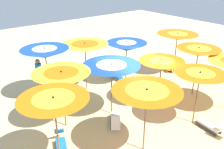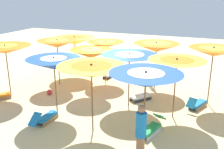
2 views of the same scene
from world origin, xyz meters
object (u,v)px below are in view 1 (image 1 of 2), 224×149
at_px(lounger_5, 61,145).
at_px(beach_umbrella_6, 111,68).
at_px(lounger_2, 167,66).
at_px(lounger_4, 114,75).
at_px(beach_ball, 165,84).
at_px(beach_umbrella_2, 85,47).
at_px(beach_umbrella_7, 61,76).
at_px(lounger_0, 115,120).
at_px(beach_umbrella_3, 45,53).
at_px(beach_umbrella_11, 54,104).
at_px(lounger_3, 59,102).
at_px(beach_umbrella_1, 126,47).
at_px(beach_umbrella_5, 161,65).
at_px(beachgoer_0, 39,75).
at_px(beach_umbrella_10, 147,96).
at_px(lounger_1, 211,126).
at_px(beach_umbrella_4, 198,52).
at_px(beach_umbrella_0, 177,37).
at_px(beach_umbrella_9, 200,77).

bearing_deg(lounger_5, beach_umbrella_6, 126.60).
bearing_deg(lounger_2, lounger_4, -72.76).
distance_m(lounger_2, beach_ball, 2.29).
bearing_deg(lounger_5, beach_umbrella_2, 157.77).
bearing_deg(lounger_2, beach_umbrella_7, -46.40).
distance_m(lounger_0, lounger_5, 2.35).
height_order(beach_umbrella_3, beach_umbrella_11, beach_umbrella_11).
bearing_deg(lounger_3, beach_ball, -92.10).
distance_m(beach_umbrella_1, beach_umbrella_3, 4.01).
xyz_separation_m(lounger_2, lounger_4, (-3.29, 0.99, -0.01)).
bearing_deg(beach_umbrella_5, lounger_4, 86.16).
bearing_deg(beach_ball, lounger_3, 163.01).
relative_size(beach_umbrella_3, lounger_4, 1.81).
bearing_deg(beach_umbrella_2, beach_umbrella_1, -21.26).
bearing_deg(beachgoer_0, beach_umbrella_7, -98.17).
relative_size(beach_umbrella_10, lounger_3, 1.64).
bearing_deg(beach_umbrella_3, lounger_1, -59.33).
xyz_separation_m(beach_umbrella_11, lounger_3, (1.66, 3.36, -2.10)).
height_order(beach_umbrella_1, beach_umbrella_5, beach_umbrella_1).
relative_size(beach_umbrella_1, lounger_1, 1.74).
distance_m(beach_umbrella_1, lounger_4, 2.04).
height_order(beach_umbrella_1, lounger_0, beach_umbrella_1).
distance_m(beach_umbrella_4, beach_umbrella_6, 4.34).
xyz_separation_m(beach_umbrella_0, lounger_0, (-5.86, -1.84, -1.99)).
bearing_deg(beach_umbrella_7, beach_ball, -1.12).
bearing_deg(beach_umbrella_1, beach_umbrella_10, -124.63).
height_order(beach_umbrella_4, lounger_4, beach_umbrella_4).
bearing_deg(lounger_0, beach_umbrella_0, -34.87).
height_order(beach_umbrella_3, beach_umbrella_10, beach_umbrella_3).
height_order(lounger_0, beach_ball, lounger_0).
relative_size(beach_umbrella_5, beach_ball, 8.52).
bearing_deg(beach_umbrella_11, lounger_1, -19.23).
bearing_deg(beach_umbrella_7, lounger_2, 9.64).
distance_m(beach_umbrella_2, lounger_3, 2.86).
relative_size(beach_umbrella_5, beach_umbrella_6, 0.95).
xyz_separation_m(beach_umbrella_7, lounger_2, (7.59, 1.29, -1.94)).
bearing_deg(lounger_3, lounger_4, -63.81).
relative_size(lounger_1, lounger_2, 1.14).
distance_m(beach_umbrella_5, lounger_0, 3.05).
distance_m(beach_umbrella_5, beach_ball, 2.69).
xyz_separation_m(beach_umbrella_1, beach_ball, (1.42, -1.52, -1.92)).
relative_size(beach_umbrella_11, lounger_0, 2.06).
xyz_separation_m(lounger_0, lounger_3, (-1.08, 2.69, -0.01)).
distance_m(beach_umbrella_4, lounger_0, 5.01).
bearing_deg(beach_umbrella_11, beach_umbrella_2, 48.27).
xyz_separation_m(beach_umbrella_3, beach_umbrella_5, (3.57, -3.63, -0.32)).
height_order(beach_umbrella_9, beach_umbrella_11, beach_umbrella_11).
bearing_deg(beach_ball, beachgoer_0, 148.35).
xyz_separation_m(beach_umbrella_6, beach_umbrella_11, (-3.15, -1.43, 0.23)).
relative_size(beach_umbrella_5, lounger_3, 1.52).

